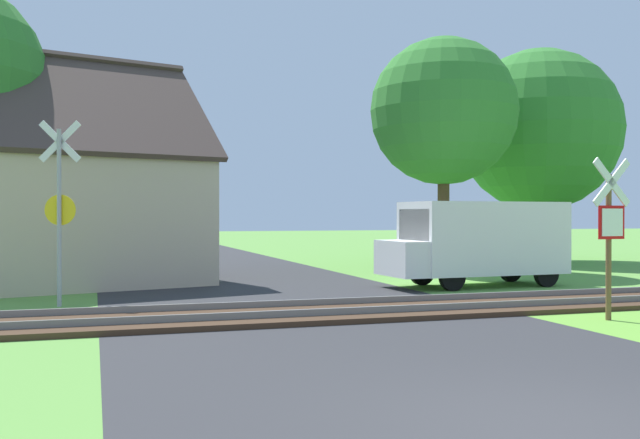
# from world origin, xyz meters

# --- Properties ---
(ground_plane) EXTENTS (160.00, 160.00, 0.00)m
(ground_plane) POSITION_xyz_m (0.00, 0.00, 0.00)
(ground_plane) COLOR #5B933D
(road_asphalt) EXTENTS (7.62, 80.00, 0.01)m
(road_asphalt) POSITION_xyz_m (0.00, 2.00, 0.00)
(road_asphalt) COLOR #2D2D30
(road_asphalt) RESTS_ON ground
(rail_track) EXTENTS (60.00, 2.60, 0.22)m
(rail_track) POSITION_xyz_m (0.00, 7.56, 0.06)
(rail_track) COLOR #422D1E
(rail_track) RESTS_ON ground
(stop_sign_near) EXTENTS (0.87, 0.18, 2.91)m
(stop_sign_near) POSITION_xyz_m (4.92, 5.33, 1.65)
(stop_sign_near) COLOR brown
(stop_sign_near) RESTS_ON ground
(crossing_sign_far) EXTENTS (0.85, 0.28, 3.86)m
(crossing_sign_far) POSITION_xyz_m (-4.56, 10.44, 2.16)
(crossing_sign_far) COLOR #9E9EA5
(crossing_sign_far) RESTS_ON ground
(house) EXTENTS (8.72, 8.34, 6.45)m
(house) POSITION_xyz_m (-4.82, 15.88, 1.96)
(house) COLOR #C6B293
(house) RESTS_ON ground
(tree_right) EXTENTS (5.04, 5.04, 7.98)m
(tree_right) POSITION_xyz_m (7.55, 16.76, 5.44)
(tree_right) COLOR #513823
(tree_right) RESTS_ON ground
(tree_far) EXTENTS (6.57, 6.57, 8.65)m
(tree_far) POSITION_xyz_m (13.43, 19.73, 5.36)
(tree_far) COLOR #513823
(tree_far) RESTS_ON ground
(mail_truck) EXTENTS (4.99, 2.12, 2.24)m
(mail_truck) POSITION_xyz_m (5.85, 11.54, 1.24)
(mail_truck) COLOR white
(mail_truck) RESTS_ON ground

